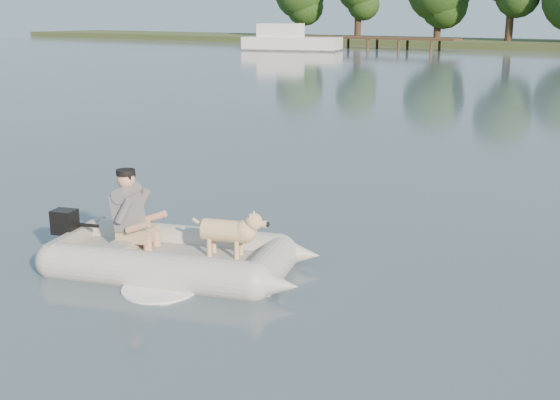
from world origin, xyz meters
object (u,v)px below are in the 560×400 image
Objects in this scene: dinghy at (177,226)px; dog at (225,235)px; cabin_cruiser at (292,37)px; dock at (363,43)px; man at (129,208)px.

dog is at bearing 4.57° from dinghy.
cabin_cruiser is at bearing 103.45° from dinghy.
dock is 57.41m from dog.
dinghy is at bearing -63.86° from dock.
cabin_cruiser is at bearing -114.82° from dock.
dinghy reaches higher than dock.
dock is at bearing 97.76° from dog.
cabin_cruiser is at bearing 102.76° from man.
cabin_cruiser is at bearing 104.11° from dog.
dog is at bearing 0.00° from man.
dock is 57.38m from dinghy.
dog is at bearing -63.23° from dock.
man is at bearing -64.52° from dock.
dog is 53.09m from cabin_cruiser.
cabin_cruiser reaches higher than dock.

